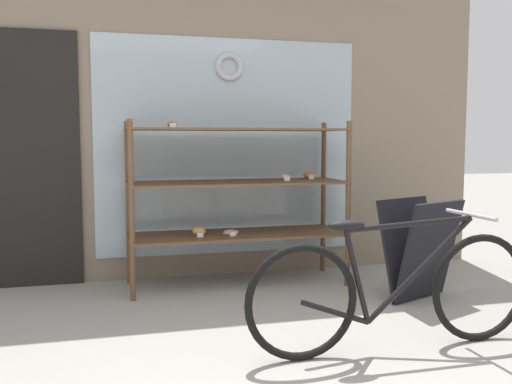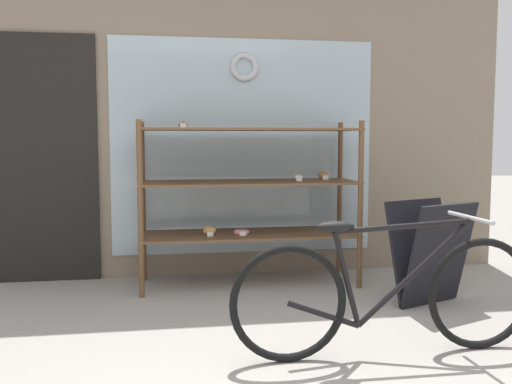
% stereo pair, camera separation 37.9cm
% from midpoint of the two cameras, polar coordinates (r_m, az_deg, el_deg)
% --- Properties ---
extents(storefront_facade, '(5.24, 0.13, 3.46)m').
position_cam_midpoint_polar(storefront_facade, '(5.13, -1.84, 10.47)').
color(storefront_facade, gray).
rests_on(storefront_facade, ground_plane).
extents(display_case, '(1.80, 0.60, 1.37)m').
position_cam_midpoint_polar(display_case, '(4.73, 1.57, 0.59)').
color(display_case, brown).
rests_on(display_case, ground_plane).
extents(bicycle, '(1.80, 0.46, 0.79)m').
position_cam_midpoint_polar(bicycle, '(3.36, 16.14, -9.80)').
color(bicycle, black).
rests_on(bicycle, ground_plane).
extents(sandwich_board, '(0.68, 0.57, 0.76)m').
position_cam_midpoint_polar(sandwich_board, '(4.46, 19.38, -5.76)').
color(sandwich_board, black).
rests_on(sandwich_board, ground_plane).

